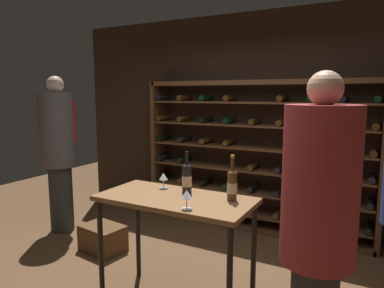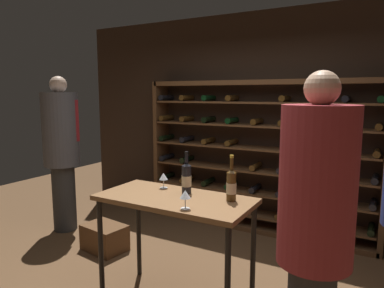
{
  "view_description": "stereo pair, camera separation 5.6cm",
  "coord_description": "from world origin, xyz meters",
  "px_view_note": "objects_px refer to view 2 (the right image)",
  "views": [
    {
      "loc": [
        1.43,
        -2.48,
        1.78
      ],
      "look_at": [
        0.0,
        0.16,
        1.34
      ],
      "focal_mm": 32.85,
      "sensor_mm": 36.0,
      "label": 1
    },
    {
      "loc": [
        1.48,
        -2.46,
        1.78
      ],
      "look_at": [
        0.0,
        0.16,
        1.34
      ],
      "focal_mm": 32.85,
      "sensor_mm": 36.0,
      "label": 2
    }
  ],
  "objects_px": {
    "tasting_table": "(175,210)",
    "wine_bottle_red_label": "(187,178)",
    "wine_glass_stemmed_right": "(164,177)",
    "person_bystander_red_print": "(62,147)",
    "wine_glass_stemmed_left": "(185,195)",
    "wine_rack": "(256,157)",
    "wine_bottle_green_slim": "(231,185)",
    "wine_crate": "(105,237)",
    "person_guest_blue_shirt": "(315,224)"
  },
  "relations": [
    {
      "from": "tasting_table",
      "to": "wine_glass_stemmed_right",
      "type": "xyz_separation_m",
      "value": [
        -0.23,
        0.18,
        0.21
      ]
    },
    {
      "from": "wine_bottle_red_label",
      "to": "person_guest_blue_shirt",
      "type": "bearing_deg",
      "value": -23.8
    },
    {
      "from": "wine_rack",
      "to": "tasting_table",
      "type": "bearing_deg",
      "value": -90.28
    },
    {
      "from": "tasting_table",
      "to": "person_bystander_red_print",
      "type": "distance_m",
      "value": 2.29
    },
    {
      "from": "wine_rack",
      "to": "person_guest_blue_shirt",
      "type": "xyz_separation_m",
      "value": [
        1.14,
        -2.3,
        0.09
      ]
    },
    {
      "from": "person_bystander_red_print",
      "to": "wine_glass_stemmed_left",
      "type": "height_order",
      "value": "person_bystander_red_print"
    },
    {
      "from": "wine_bottle_red_label",
      "to": "wine_rack",
      "type": "bearing_deg",
      "value": 90.65
    },
    {
      "from": "wine_bottle_green_slim",
      "to": "person_guest_blue_shirt",
      "type": "bearing_deg",
      "value": -34.3
    },
    {
      "from": "person_bystander_red_print",
      "to": "wine_crate",
      "type": "xyz_separation_m",
      "value": [
        0.89,
        -0.21,
        -0.96
      ]
    },
    {
      "from": "wine_glass_stemmed_right",
      "to": "wine_glass_stemmed_left",
      "type": "xyz_separation_m",
      "value": [
        0.46,
        -0.4,
        0.0
      ]
    },
    {
      "from": "wine_crate",
      "to": "wine_glass_stemmed_left",
      "type": "distance_m",
      "value": 1.89
    },
    {
      "from": "person_guest_blue_shirt",
      "to": "person_bystander_red_print",
      "type": "xyz_separation_m",
      "value": [
        -3.31,
        1.07,
        0.05
      ]
    },
    {
      "from": "wine_bottle_green_slim",
      "to": "wine_crate",
      "type": "bearing_deg",
      "value": 167.77
    },
    {
      "from": "person_bystander_red_print",
      "to": "wine_glass_stemmed_right",
      "type": "height_order",
      "value": "person_bystander_red_print"
    },
    {
      "from": "person_guest_blue_shirt",
      "to": "wine_crate",
      "type": "distance_m",
      "value": 2.73
    },
    {
      "from": "tasting_table",
      "to": "wine_bottle_red_label",
      "type": "distance_m",
      "value": 0.28
    },
    {
      "from": "person_bystander_red_print",
      "to": "wine_glass_stemmed_left",
      "type": "bearing_deg",
      "value": 87.42
    },
    {
      "from": "wine_rack",
      "to": "person_guest_blue_shirt",
      "type": "relative_size",
      "value": 1.58
    },
    {
      "from": "person_bystander_red_print",
      "to": "wine_bottle_green_slim",
      "type": "xyz_separation_m",
      "value": [
        2.6,
        -0.58,
        -0.03
      ]
    },
    {
      "from": "person_guest_blue_shirt",
      "to": "person_bystander_red_print",
      "type": "distance_m",
      "value": 3.48
    },
    {
      "from": "wine_crate",
      "to": "wine_bottle_red_label",
      "type": "height_order",
      "value": "wine_bottle_red_label"
    },
    {
      "from": "wine_bottle_red_label",
      "to": "wine_glass_stemmed_left",
      "type": "distance_m",
      "value": 0.41
    },
    {
      "from": "tasting_table",
      "to": "wine_crate",
      "type": "bearing_deg",
      "value": 158.53
    },
    {
      "from": "person_guest_blue_shirt",
      "to": "wine_bottle_green_slim",
      "type": "bearing_deg",
      "value": 53.85
    },
    {
      "from": "person_guest_blue_shirt",
      "to": "wine_bottle_red_label",
      "type": "height_order",
      "value": "person_guest_blue_shirt"
    },
    {
      "from": "tasting_table",
      "to": "wine_crate",
      "type": "relative_size",
      "value": 2.64
    },
    {
      "from": "wine_glass_stemmed_right",
      "to": "wine_glass_stemmed_left",
      "type": "height_order",
      "value": "wine_glass_stemmed_left"
    },
    {
      "from": "wine_rack",
      "to": "person_guest_blue_shirt",
      "type": "height_order",
      "value": "wine_rack"
    },
    {
      "from": "person_bystander_red_print",
      "to": "wine_bottle_red_label",
      "type": "distance_m",
      "value": 2.27
    },
    {
      "from": "wine_rack",
      "to": "wine_glass_stemmed_right",
      "type": "relative_size",
      "value": 21.64
    },
    {
      "from": "tasting_table",
      "to": "wine_bottle_red_label",
      "type": "height_order",
      "value": "wine_bottle_red_label"
    },
    {
      "from": "person_bystander_red_print",
      "to": "wine_glass_stemmed_right",
      "type": "xyz_separation_m",
      "value": [
        1.93,
        -0.54,
        -0.06
      ]
    },
    {
      "from": "person_bystander_red_print",
      "to": "wine_bottle_red_label",
      "type": "bearing_deg",
      "value": 94.01
    },
    {
      "from": "wine_rack",
      "to": "wine_bottle_green_slim",
      "type": "xyz_separation_m",
      "value": [
        0.43,
        -1.81,
        0.11
      ]
    },
    {
      "from": "person_guest_blue_shirt",
      "to": "wine_glass_stemmed_left",
      "type": "height_order",
      "value": "person_guest_blue_shirt"
    },
    {
      "from": "tasting_table",
      "to": "wine_glass_stemmed_left",
      "type": "relative_size",
      "value": 8.99
    },
    {
      "from": "tasting_table",
      "to": "person_guest_blue_shirt",
      "type": "relative_size",
      "value": 0.67
    },
    {
      "from": "wine_bottle_red_label",
      "to": "wine_glass_stemmed_left",
      "type": "bearing_deg",
      "value": -61.09
    },
    {
      "from": "person_bystander_red_print",
      "to": "wine_glass_stemmed_left",
      "type": "distance_m",
      "value": 2.56
    },
    {
      "from": "wine_rack",
      "to": "wine_crate",
      "type": "height_order",
      "value": "wine_rack"
    },
    {
      "from": "person_bystander_red_print",
      "to": "wine_glass_stemmed_left",
      "type": "xyz_separation_m",
      "value": [
        2.39,
        -0.93,
        -0.05
      ]
    },
    {
      "from": "person_bystander_red_print",
      "to": "wine_bottle_green_slim",
      "type": "distance_m",
      "value": 2.66
    },
    {
      "from": "wine_bottle_green_slim",
      "to": "wine_glass_stemmed_left",
      "type": "distance_m",
      "value": 0.41
    },
    {
      "from": "tasting_table",
      "to": "wine_bottle_red_label",
      "type": "relative_size",
      "value": 3.57
    },
    {
      "from": "person_guest_blue_shirt",
      "to": "wine_glass_stemmed_left",
      "type": "bearing_deg",
      "value": 79.57
    },
    {
      "from": "wine_bottle_red_label",
      "to": "wine_glass_stemmed_right",
      "type": "distance_m",
      "value": 0.26
    },
    {
      "from": "wine_crate",
      "to": "tasting_table",
      "type": "bearing_deg",
      "value": -21.47
    },
    {
      "from": "wine_glass_stemmed_left",
      "to": "person_guest_blue_shirt",
      "type": "bearing_deg",
      "value": -8.57
    },
    {
      "from": "tasting_table",
      "to": "person_guest_blue_shirt",
      "type": "distance_m",
      "value": 1.23
    },
    {
      "from": "wine_crate",
      "to": "wine_bottle_green_slim",
      "type": "relative_size",
      "value": 1.32
    }
  ]
}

